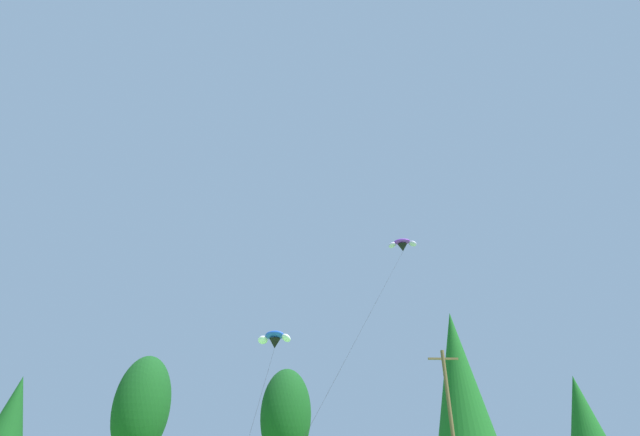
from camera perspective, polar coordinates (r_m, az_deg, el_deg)
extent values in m
cone|color=#144719|center=(48.37, -34.45, -20.05)|extent=(3.55, 3.55, 6.58)
ellipsoid|color=#144719|center=(44.45, -21.57, -21.25)|extent=(4.70, 4.70, 8.43)
ellipsoid|color=#144719|center=(43.91, -4.34, -23.51)|extent=(4.50, 4.50, 7.86)
cone|color=#19561E|center=(44.41, 17.03, -18.19)|extent=(4.87, 4.87, 11.00)
cone|color=#19561E|center=(46.47, 30.28, -20.88)|extent=(3.57, 3.57, 6.61)
cylinder|color=brown|center=(35.09, 16.21, -23.36)|extent=(0.26, 0.26, 9.50)
cube|color=brown|center=(35.68, 15.27, -16.75)|extent=(2.20, 0.14, 0.14)
ellipsoid|color=blue|center=(38.09, -5.74, -14.52)|extent=(1.89, 1.54, 0.87)
ellipsoid|color=white|center=(37.62, -4.29, -14.85)|extent=(0.99, 1.10, 1.00)
ellipsoid|color=white|center=(38.43, -7.21, -15.01)|extent=(1.12, 1.10, 1.00)
cone|color=black|center=(38.02, -5.73, -15.47)|extent=(1.17, 1.17, 0.79)
cylinder|color=black|center=(30.58, -7.54, -21.54)|extent=(0.43, 13.38, 9.16)
ellipsoid|color=purple|center=(46.51, 10.32, -2.97)|extent=(1.77, 1.22, 0.65)
ellipsoid|color=silver|center=(46.42, 11.61, -3.18)|extent=(0.96, 0.90, 0.83)
ellipsoid|color=silver|center=(46.37, 9.10, -3.40)|extent=(1.04, 0.94, 0.83)
cone|color=black|center=(46.32, 10.39, -3.71)|extent=(1.07, 1.07, 0.79)
cylinder|color=black|center=(33.65, 5.68, -13.08)|extent=(10.57, 17.76, 19.78)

